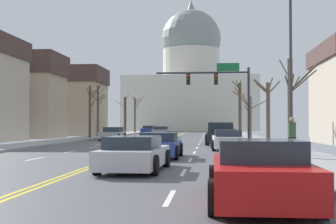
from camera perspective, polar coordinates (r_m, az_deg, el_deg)
name	(u,v)px	position (r m, az deg, el deg)	size (l,w,h in m)	color
ground	(125,154)	(24.11, -5.28, -5.16)	(20.00, 180.00, 0.20)	#4D4D52
signal_gantry	(222,86)	(39.51, 6.62, 3.24)	(7.91, 0.41, 6.56)	#28282D
street_lamp_right	(284,50)	(23.03, 14.02, 7.45)	(2.51, 0.24, 8.44)	#333338
capitol_building	(191,85)	(108.50, 2.86, 3.27)	(29.33, 21.75, 30.57)	beige
pickup_truck_near_00	(221,135)	(35.81, 6.46, -2.77)	(2.41, 5.29, 1.68)	black
sedan_near_01	(227,140)	(28.43, 7.30, -3.46)	(2.02, 4.65, 1.21)	silver
sedan_near_02	(160,146)	(21.69, -1.03, -4.15)	(1.99, 4.30, 1.17)	navy
sedan_near_03	(134,154)	(15.74, -4.15, -5.17)	(2.14, 4.66, 1.17)	silver
sedan_near_04	(259,174)	(9.48, 11.15, -7.43)	(2.04, 4.40, 1.27)	#B71414
sedan_oncoming_00	(113,134)	(45.56, -6.81, -2.69)	(2.10, 4.48, 1.25)	#9EA3A8
sedan_oncoming_01	(161,132)	(58.00, -0.85, -2.42)	(2.10, 4.30, 1.23)	#9EA3A8
sedan_oncoming_02	(149,130)	(71.64, -2.40, -2.22)	(2.09, 4.54, 1.27)	navy
flank_building_01	(54,101)	(64.04, -13.75, 1.29)	(13.39, 7.74, 9.04)	tan
bare_tree_00	(240,108)	(54.67, 8.79, 0.54)	(1.65, 2.37, 6.43)	#4C3D2D
bare_tree_01	(135,114)	(77.36, -4.06, -0.22)	(1.81, 1.40, 5.93)	#4C3D2D
bare_tree_02	(268,109)	(32.45, 12.13, 0.30)	(1.98, 2.42, 4.45)	brown
bare_tree_03	(125,115)	(71.86, -5.29, -0.31)	(2.15, 1.37, 5.91)	#423328
bare_tree_04	(291,100)	(26.38, 14.85, 1.39)	(1.98, 1.95, 5.04)	brown
bare_tree_05	(90,110)	(48.28, -9.52, 0.28)	(1.80, 1.38, 5.34)	#4C3D2D
bare_tree_06	(250,115)	(48.13, 10.02, -0.35)	(2.61, 2.81, 4.45)	brown
bare_tree_07	(98,109)	(55.36, -8.58, 0.41)	(1.71, 0.94, 6.91)	#4C3D2D
pedestrian_00	(292,135)	(20.83, 14.97, -2.72)	(0.35, 0.34, 1.73)	black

